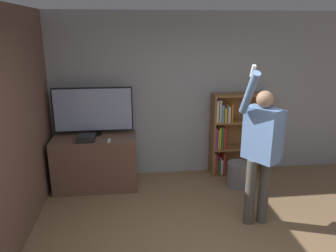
{
  "coord_description": "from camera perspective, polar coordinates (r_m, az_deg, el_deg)",
  "views": [
    {
      "loc": [
        -0.83,
        -2.63,
        2.44
      ],
      "look_at": [
        -0.35,
        1.58,
        1.16
      ],
      "focal_mm": 35.0,
      "sensor_mm": 36.0,
      "label": 1
    }
  ],
  "objects": [
    {
      "name": "tv_ledge",
      "position": [
        5.3,
        -12.47,
        -6.13
      ],
      "size": [
        1.27,
        0.63,
        0.83
      ],
      "color": "brown",
      "rests_on": "ground_plane"
    },
    {
      "name": "game_console",
      "position": [
        5.0,
        -14.02,
        -2.04
      ],
      "size": [
        0.25,
        0.24,
        0.09
      ],
      "color": "black",
      "rests_on": "tv_ledge"
    },
    {
      "name": "remote_loose",
      "position": [
        4.92,
        -10.21,
        -2.52
      ],
      "size": [
        0.04,
        0.14,
        0.02
      ],
      "color": "white",
      "rests_on": "tv_ledge"
    },
    {
      "name": "person",
      "position": [
        4.14,
        15.91,
        -3.4
      ],
      "size": [
        0.57,
        0.57,
        2.06
      ],
      "rotation": [
        0.0,
        0.0,
        -0.99
      ],
      "color": "#56514C",
      "rests_on": "ground_plane"
    },
    {
      "name": "wall_side_brick",
      "position": [
        4.3,
        -24.25,
        0.58
      ],
      "size": [
        0.06,
        4.23,
        2.7
      ],
      "color": "brown",
      "rests_on": "ground_plane"
    },
    {
      "name": "television",
      "position": [
        5.16,
        -12.9,
        2.63
      ],
      "size": [
        1.21,
        0.22,
        0.75
      ],
      "color": "black",
      "rests_on": "tv_ledge"
    },
    {
      "name": "waste_bin",
      "position": [
        5.38,
        12.07,
        -8.23
      ],
      "size": [
        0.34,
        0.34,
        0.4
      ],
      "color": "gray",
      "rests_on": "ground_plane"
    },
    {
      "name": "bookshelf",
      "position": [
        5.66,
        11.29,
        -1.44
      ],
      "size": [
        0.97,
        0.28,
        1.4
      ],
      "color": "brown",
      "rests_on": "ground_plane"
    },
    {
      "name": "wall_back",
      "position": [
        5.46,
        2.32,
        5.25
      ],
      "size": [
        6.25,
        0.06,
        2.7
      ],
      "color": "#9EA3A8",
      "rests_on": "ground_plane"
    }
  ]
}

